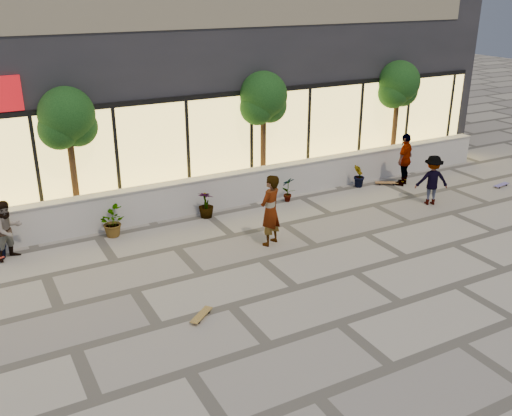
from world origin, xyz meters
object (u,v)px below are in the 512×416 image
tree_mideast (263,101)px  skateboard_right_near (387,183)px  skater_center (270,210)px  tree_midwest (67,121)px  skateboard_right_far (501,185)px  skater_left (8,230)px  skateboard_center (201,315)px  tree_east (398,87)px  skater_right_near (405,159)px  skater_right_far (432,180)px

tree_mideast → skateboard_right_near: (4.00, -1.50, -2.91)m
skater_center → tree_mideast: bearing=-142.7°
tree_midwest → skateboard_right_far: bearing=-14.8°
skater_left → skateboard_right_far: (15.26, -2.10, -0.69)m
skateboard_center → skateboard_right_near: (8.88, 4.70, 0.01)m
skater_center → skateboard_right_near: bearing=174.6°
skater_center → skateboard_right_far: (9.16, 0.24, -0.88)m
tree_mideast → skater_center: 4.65m
tree_midwest → skateboard_right_near: tree_midwest is taller
skateboard_center → skater_center: bearing=0.6°
skateboard_center → skateboard_right_far: skateboard_right_far is taller
tree_east → skater_right_near: (-1.00, -1.74, -2.09)m
tree_midwest → skateboard_center: bearing=-79.8°
skateboard_center → skater_right_far: bearing=-21.9°
skater_right_near → skateboard_right_near: skater_right_near is taller
skater_right_near → skateboard_right_near: 0.99m
tree_midwest → skater_center: tree_midwest is taller
tree_mideast → skater_center: size_ratio=2.05×
tree_midwest → tree_mideast: 6.00m
tree_mideast → skateboard_right_far: tree_mideast is taller
skater_center → skater_right_far: 5.86m
skateboard_right_far → skateboard_right_near: bearing=139.3°
skateboard_right_near → skateboard_right_far: (3.30, -2.00, -0.01)m
skater_left → skater_right_near: bearing=-29.8°
skater_right_far → skateboard_center: bearing=44.5°
tree_east → skater_left: bearing=-174.1°
skater_center → skater_right_near: bearing=171.2°
tree_mideast → skateboard_right_far: size_ratio=5.40×
skater_left → skater_center: bearing=-49.3°
skater_right_near → skateboard_right_far: 3.41m
skater_left → skateboard_right_far: size_ratio=2.10×
skateboard_right_near → skateboard_center: bearing=-121.8°
skateboard_right_near → tree_midwest: bearing=-158.3°
skater_right_far → skateboard_center: (-8.88, -2.67, -0.71)m
skateboard_center → skateboard_right_far: bearing=-26.1°
skater_right_near → skateboard_right_near: size_ratio=2.34×
skater_right_far → skateboard_right_far: (3.30, 0.03, -0.71)m
skater_center → skater_left: bearing=-47.3°
skater_left → skateboard_center: 5.74m
tree_mideast → tree_east: size_ratio=1.00×
tree_east → skater_right_near: size_ratio=2.18×
tree_mideast → skateboard_right_near: size_ratio=5.10×
skater_center → skateboard_right_far: 9.20m
skater_left → skater_right_near: 12.46m
tree_east → tree_mideast: bearing=180.0°
tree_east → skater_center: size_ratio=2.05×
skateboard_center → tree_midwest: bearing=61.7°
skater_center → tree_midwest: bearing=-68.4°
skateboard_center → skateboard_right_near: 10.05m
skater_right_far → skater_left: bearing=17.6°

